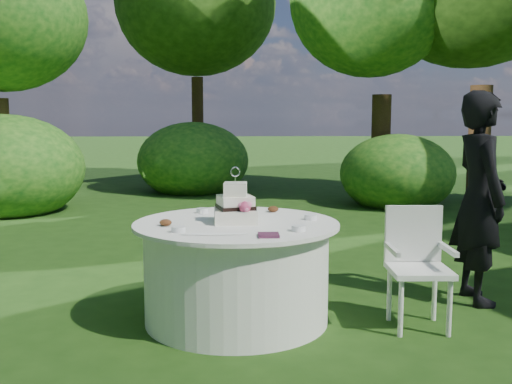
% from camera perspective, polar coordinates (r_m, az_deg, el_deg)
% --- Properties ---
extents(ground, '(80.00, 80.00, 0.00)m').
position_cam_1_polar(ground, '(4.74, -1.85, -12.08)').
color(ground, '#1B3B10').
rests_on(ground, ground).
extents(napkins, '(0.14, 0.14, 0.02)m').
position_cam_1_polar(napkins, '(4.01, 1.21, -4.13)').
color(napkins, '#4D213B').
rests_on(napkins, table).
extents(feather_plume, '(0.48, 0.07, 0.01)m').
position_cam_1_polar(feather_plume, '(4.08, -4.04, -4.01)').
color(feather_plume, white).
rests_on(feather_plume, table).
extents(guest, '(0.44, 0.66, 1.78)m').
position_cam_1_polar(guest, '(5.34, 20.53, -0.52)').
color(guest, black).
rests_on(guest, ground).
extents(table, '(1.56, 1.56, 0.77)m').
position_cam_1_polar(table, '(4.63, -1.87, -7.54)').
color(table, white).
rests_on(table, ground).
extents(cake, '(0.33, 0.34, 0.43)m').
position_cam_1_polar(cake, '(4.52, -1.95, -1.48)').
color(cake, silver).
rests_on(cake, table).
extents(chair, '(0.46, 0.44, 0.90)m').
position_cam_1_polar(chair, '(4.66, 15.05, -6.04)').
color(chair, white).
rests_on(chair, ground).
extents(votives, '(1.08, 0.91, 0.04)m').
position_cam_1_polar(votives, '(4.49, -0.83, -2.75)').
color(votives, white).
rests_on(votives, table).
extents(petal_cups, '(0.92, 0.69, 0.05)m').
position_cam_1_polar(petal_cups, '(4.71, -3.17, -2.23)').
color(petal_cups, '#562D16').
rests_on(petal_cups, table).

